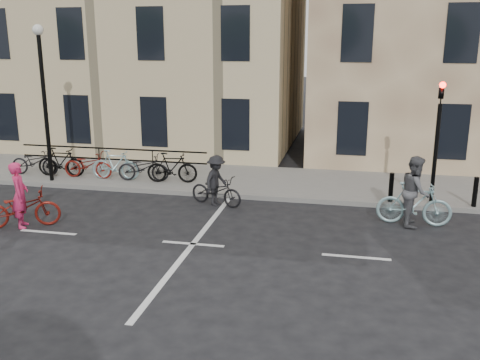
% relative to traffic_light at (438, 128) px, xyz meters
% --- Properties ---
extents(ground, '(120.00, 120.00, 0.00)m').
position_rel_traffic_light_xyz_m(ground, '(-6.20, -4.34, -2.45)').
color(ground, black).
rests_on(ground, ground).
extents(sidewalk, '(46.00, 4.00, 0.15)m').
position_rel_traffic_light_xyz_m(sidewalk, '(-10.20, 1.66, -2.38)').
color(sidewalk, slate).
rests_on(sidewalk, ground).
extents(building_west, '(20.00, 10.00, 10.00)m').
position_rel_traffic_light_xyz_m(building_west, '(-15.20, 8.66, 2.70)').
color(building_west, '#CEBA8B').
rests_on(building_west, sidewalk).
extents(traffic_light, '(0.18, 0.30, 3.90)m').
position_rel_traffic_light_xyz_m(traffic_light, '(0.00, 0.00, 0.00)').
color(traffic_light, black).
rests_on(traffic_light, sidewalk).
extents(lamp_post, '(0.36, 0.36, 5.28)m').
position_rel_traffic_light_xyz_m(lamp_post, '(-12.70, 0.06, 1.04)').
color(lamp_post, black).
rests_on(lamp_post, sidewalk).
extents(bollard_east, '(0.14, 0.14, 0.90)m').
position_rel_traffic_light_xyz_m(bollard_east, '(-1.20, -0.09, -1.85)').
color(bollard_east, black).
rests_on(bollard_east, sidewalk).
extents(bollard_west, '(0.14, 0.14, 0.90)m').
position_rel_traffic_light_xyz_m(bollard_west, '(1.20, -0.09, -1.85)').
color(bollard_west, black).
rests_on(bollard_west, sidewalk).
extents(parked_bikes, '(7.25, 1.23, 1.05)m').
position_rel_traffic_light_xyz_m(parked_bikes, '(-11.12, 0.70, -1.81)').
color(parked_bikes, black).
rests_on(parked_bikes, sidewalk).
extents(cyclist_pink, '(2.14, 1.49, 1.80)m').
position_rel_traffic_light_xyz_m(cyclist_pink, '(-11.12, -4.07, -1.83)').
color(cyclist_pink, maroon).
rests_on(cyclist_pink, ground).
extents(cyclist_grey, '(2.03, 0.98, 1.94)m').
position_rel_traffic_light_xyz_m(cyclist_grey, '(-0.69, -1.70, -1.67)').
color(cyclist_grey, '#90B8BD').
rests_on(cyclist_grey, ground).
extents(cyclist_dark, '(1.86, 1.14, 1.56)m').
position_rel_traffic_light_xyz_m(cyclist_dark, '(-6.44, -1.07, -1.84)').
color(cyclist_dark, black).
rests_on(cyclist_dark, ground).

